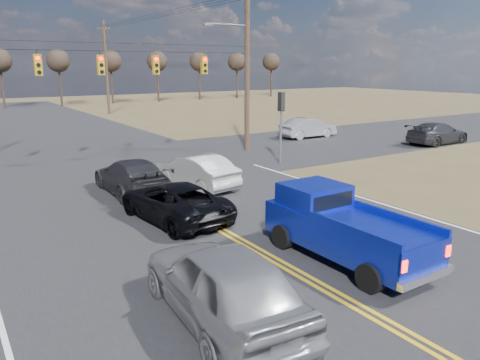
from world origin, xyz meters
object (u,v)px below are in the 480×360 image
dgrey_car_queue (131,176)px  silver_suv (222,283)px  cross_car_east_far (438,133)px  white_car_queue (196,171)px  cross_car_east_near (308,128)px  black_suv (174,201)px  pickup_truck (342,227)px

dgrey_car_queue → silver_suv: bearing=80.4°
cross_car_east_far → silver_suv: bearing=114.4°
white_car_queue → cross_car_east_near: bearing=-157.3°
dgrey_car_queue → cross_car_east_far: size_ratio=1.00×
black_suv → cross_car_east_near: bearing=-149.9°
white_car_queue → cross_car_east_near: 16.25m
black_suv → cross_car_east_near: size_ratio=1.08×
silver_suv → cross_car_east_far: (24.25, 11.78, -0.13)m
cross_car_east_far → pickup_truck: bearing=117.0°
black_suv → cross_car_east_near: 20.58m
white_car_queue → cross_car_east_far: (19.48, 1.48, 0.00)m
black_suv → cross_car_east_far: (22.26, 5.10, 0.07)m
pickup_truck → cross_car_east_near: (14.18, 17.78, -0.19)m
silver_suv → white_car_queue: silver_suv is taller
pickup_truck → white_car_queue: pickup_truck is taller
cross_car_east_near → cross_car_east_far: bearing=-141.0°
dgrey_car_queue → black_suv: bearing=90.8°
cross_car_east_near → cross_car_east_far: size_ratio=0.88×
white_car_queue → pickup_truck: bearing=79.2°
dgrey_car_queue → cross_car_east_far: bearing=-176.8°
black_suv → dgrey_car_queue: size_ratio=0.95×
pickup_truck → cross_car_east_near: bearing=50.8°
pickup_truck → cross_car_east_near: size_ratio=1.14×
silver_suv → cross_car_east_near: (18.63, 18.80, -0.12)m
pickup_truck → silver_suv: (-4.45, -1.02, -0.07)m
black_suv → silver_suv: bearing=67.4°
pickup_truck → dgrey_car_queue: size_ratio=1.01×
dgrey_car_queue → cross_car_east_far: (22.26, 0.93, 0.00)m
cross_car_east_near → dgrey_car_queue: bearing=115.8°
silver_suv → dgrey_car_queue: bearing=-95.9°
black_suv → white_car_queue: (2.78, 3.62, 0.06)m
pickup_truck → dgrey_car_queue: pickup_truck is taller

